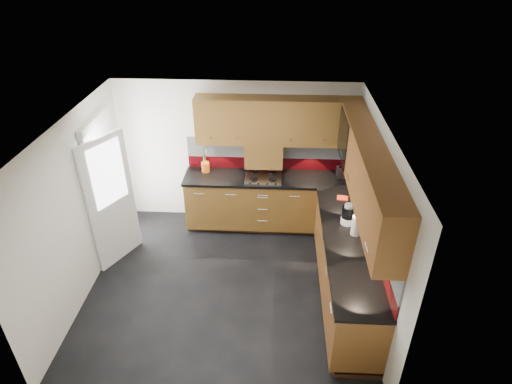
# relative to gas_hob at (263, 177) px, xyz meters

# --- Properties ---
(room) EXTENTS (4.00, 3.80, 2.64)m
(room) POSITION_rel_gas_hob_xyz_m (-0.45, -1.47, 0.54)
(room) COLOR black
(base_cabinets) EXTENTS (2.70, 3.20, 0.95)m
(base_cabinets) POSITION_rel_gas_hob_xyz_m (0.62, -0.75, -0.52)
(base_cabinets) COLOR #563813
(base_cabinets) RESTS_ON room
(countertop) EXTENTS (2.72, 3.22, 0.04)m
(countertop) POSITION_rel_gas_hob_xyz_m (0.60, -0.77, -0.03)
(countertop) COLOR black
(countertop) RESTS_ON base_cabinets
(backsplash) EXTENTS (2.70, 3.20, 0.54)m
(backsplash) POSITION_rel_gas_hob_xyz_m (0.83, -0.54, 0.26)
(backsplash) COLOR maroon
(backsplash) RESTS_ON countertop
(upper_cabinets) EXTENTS (2.50, 3.20, 0.72)m
(upper_cabinets) POSITION_rel_gas_hob_xyz_m (0.78, -0.69, 0.88)
(upper_cabinets) COLOR #563813
(upper_cabinets) RESTS_ON room
(extractor_hood) EXTENTS (0.60, 0.33, 0.40)m
(extractor_hood) POSITION_rel_gas_hob_xyz_m (-0.00, 0.17, 0.33)
(extractor_hood) COLOR #563813
(extractor_hood) RESTS_ON room
(glass_cabinet) EXTENTS (0.32, 0.80, 0.66)m
(glass_cabinet) POSITION_rel_gas_hob_xyz_m (1.26, -0.40, 0.91)
(glass_cabinet) COLOR black
(glass_cabinet) RESTS_ON room
(back_door) EXTENTS (0.42, 1.19, 2.04)m
(back_door) POSITION_rel_gas_hob_xyz_m (-2.23, -0.72, 0.08)
(back_door) COLOR white
(back_door) RESTS_ON room
(gas_hob) EXTENTS (0.58, 0.51, 0.04)m
(gas_hob) POSITION_rel_gas_hob_xyz_m (0.00, 0.00, 0.00)
(gas_hob) COLOR silver
(gas_hob) RESTS_ON countertop
(utensil_pot) EXTENTS (0.13, 0.13, 0.47)m
(utensil_pot) POSITION_rel_gas_hob_xyz_m (-0.95, 0.17, 0.09)
(utensil_pot) COLOR #CB6413
(utensil_pot) RESTS_ON countertop
(toaster) EXTENTS (0.26, 0.18, 0.17)m
(toaster) POSITION_rel_gas_hob_xyz_m (1.29, 0.11, 0.07)
(toaster) COLOR silver
(toaster) RESTS_ON countertop
(food_processor) EXTENTS (0.18, 0.18, 0.30)m
(food_processor) POSITION_rel_gas_hob_xyz_m (1.17, -1.18, 0.12)
(food_processor) COLOR white
(food_processor) RESTS_ON countertop
(paper_towel) EXTENTS (0.17, 0.17, 0.27)m
(paper_towel) POSITION_rel_gas_hob_xyz_m (1.25, -1.42, 0.12)
(paper_towel) COLOR white
(paper_towel) RESTS_ON countertop
(orange_cloth) EXTENTS (0.18, 0.16, 0.02)m
(orange_cloth) POSITION_rel_gas_hob_xyz_m (1.18, -0.56, -0.01)
(orange_cloth) COLOR red
(orange_cloth) RESTS_ON countertop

